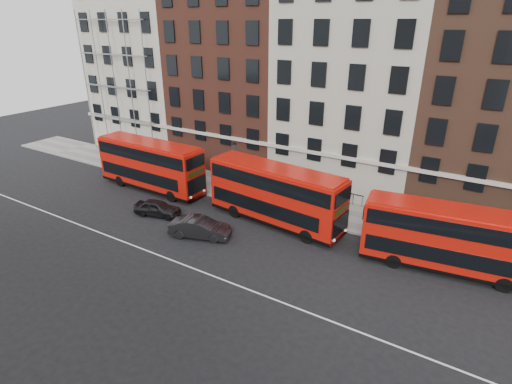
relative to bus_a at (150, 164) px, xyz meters
The scene contains 12 objects.
ground 16.80m from the bus_a, 22.76° to the right, with size 120.00×120.00×0.00m, color black.
pavement 16.03m from the bus_a, 14.90° to the left, with size 80.00×5.00×0.15m, color gray.
kerb 15.59m from the bus_a, ahead, with size 80.00×0.30×0.16m, color gray.
road_centre_line 17.66m from the bus_a, 28.82° to the right, with size 70.00×0.12×0.01m, color white.
building_terrace 20.39m from the bus_a, 37.35° to the left, with size 64.00×11.95×22.00m.
bus_a is the anchor object (origin of this frame).
bus_b 13.39m from the bus_a, ahead, with size 11.49×3.88×4.74m.
bus_c 25.83m from the bus_a, ahead, with size 10.65×3.86×4.38m.
car_rear 6.20m from the bus_a, 41.19° to the right, with size 1.56×3.88×1.32m, color black.
car_front 11.01m from the bus_a, 26.63° to the right, with size 1.59×4.55×1.50m, color black.
lamp_post_left 8.47m from the bus_a, 13.72° to the left, with size 0.44×0.44×5.33m.
iron_railings 16.66m from the bus_a, 22.28° to the left, with size 6.60×0.06×1.00m, color black, non-canonical shape.
Camera 1 is at (11.61, -18.62, 14.96)m, focal length 28.00 mm.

